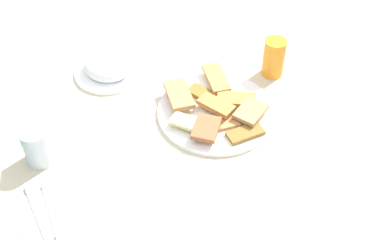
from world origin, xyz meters
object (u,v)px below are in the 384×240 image
Objects in this scene: soda_can at (274,58)px; salad_plate_greens at (108,68)px; spoon at (38,214)px; pide_platter at (216,110)px; dining_table at (176,157)px; drinking_glass at (38,145)px; paper_napkin at (46,214)px; fork at (53,212)px.

salad_plate_greens is at bearing 80.06° from soda_can.
soda_can is 0.65× the size of spoon.
spoon is at bearing 158.70° from salad_plate_greens.
pide_platter is 2.84× the size of soda_can.
salad_plate_greens is at bearing 27.91° from dining_table.
drinking_glass is 0.19m from paper_napkin.
paper_napkin reaches higher than dining_table.
pide_platter reaches higher than dining_table.
dining_table is 3.40× the size of pide_platter.
spoon is (-0.50, 0.19, -0.02)m from salad_plate_greens.
drinking_glass is (-0.01, 0.35, 0.14)m from dining_table.
drinking_glass is 0.18m from spoon.
pide_platter is 0.52m from fork.
soda_can reaches higher than pide_platter.
pide_platter is at bearing -73.14° from fork.
paper_napkin is (-0.18, -0.01, -0.05)m from drinking_glass.
drinking_glass is at bearing 100.34° from pide_platter.
salad_plate_greens is at bearing 51.21° from pide_platter.
dining_table is 0.38m from drinking_glass.
drinking_glass reaches higher than spoon.
pide_platter is 0.37m from salad_plate_greens.
soda_can is 0.84× the size of paper_napkin.
dining_table is 6.45× the size of fork.
pide_platter is 1.67× the size of salad_plate_greens.
pide_platter is 1.84× the size of spoon.
dining_table is 10.95× the size of drinking_glass.
dining_table is 0.40m from paper_napkin.
fork and spoon have the same top height.
soda_can is (-0.09, -0.50, 0.04)m from salad_plate_greens.
fork is (-0.18, -0.03, -0.05)m from drinking_glass.
paper_napkin is (-0.41, 0.68, -0.06)m from soda_can.
fork is (-0.19, 0.32, 0.09)m from dining_table.
fork is 0.04m from spoon.
drinking_glass reaches higher than salad_plate_greens.
drinking_glass is at bearing -19.61° from spoon.
drinking_glass is at bearing 149.19° from salad_plate_greens.
pide_platter is 0.49m from drinking_glass.
salad_plate_greens is 1.44× the size of paper_napkin.
soda_can is (0.15, -0.21, 0.05)m from pide_platter.
soda_can is 0.73m from drinking_glass.
dining_table is at bearing -72.79° from fork.
fork is at bearing -90.00° from paper_napkin.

